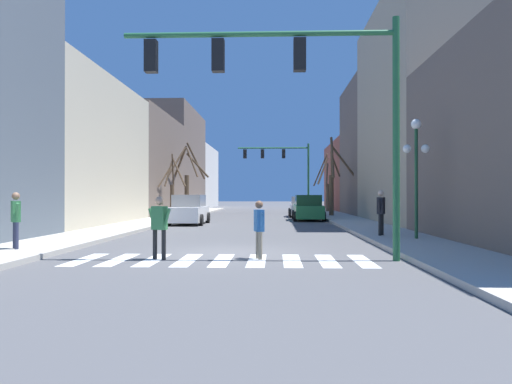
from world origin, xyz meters
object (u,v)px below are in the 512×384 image
Objects in this scene: traffic_signal_near at (293,80)px; pedestrian_near_right_corner at (259,225)px; car_parked_left_near at (308,208)px; pedestrian_waiting_at_curb at (16,215)px; car_driving_away_lane at (303,207)px; street_tree_left_near at (172,189)px; pedestrian_on_right_sidewalk at (159,222)px; traffic_signal_far at (282,162)px; street_tree_right_mid at (187,179)px; pedestrian_crossing_street at (381,209)px; street_lamp_right_corner at (416,154)px; street_tree_left_mid at (333,179)px; car_driving_toward_lane at (189,211)px; street_tree_right_far at (326,188)px.

traffic_signal_near reaches higher than pedestrian_near_right_corner.
pedestrian_waiting_at_curb is at bearing 153.75° from car_parked_left_near.
car_driving_away_lane is at bearing 122.41° from pedestrian_waiting_at_curb.
car_driving_away_lane is at bearing 8.13° from street_tree_left_near.
car_parked_left_near is at bearing 99.45° from pedestrian_on_right_sidewalk.
pedestrian_waiting_at_curb reaches higher than pedestrian_on_right_sidewalk.
street_tree_left_near is at bearing -133.47° from traffic_signal_far.
pedestrian_crossing_street is at bearing -62.86° from street_tree_right_mid.
pedestrian_crossing_street reaches higher than pedestrian_on_right_sidewalk.
street_tree_left_mid reaches higher than street_lamp_right_corner.
car_parked_left_near is at bearing -21.90° from street_tree_left_near.
pedestrian_waiting_at_curb is at bearing 159.02° from car_driving_away_lane.
pedestrian_crossing_street is at bearing -174.52° from car_driving_away_lane.
car_driving_toward_lane reaches higher than pedestrian_on_right_sidewalk.
street_tree_right_mid reaches higher than car_parked_left_near.
pedestrian_waiting_at_curb reaches higher than car_parked_left_near.
traffic_signal_near is at bearing -97.20° from street_tree_right_far.
pedestrian_on_right_sidewalk is 0.35× the size of street_tree_left_near.
street_lamp_right_corner is 2.62× the size of pedestrian_waiting_at_curb.
pedestrian_waiting_at_curb is (-4.38, 1.03, 0.13)m from pedestrian_on_right_sidewalk.
traffic_signal_far is 33.95m from pedestrian_on_right_sidewalk.
traffic_signal_near is at bearing -121.14° from pedestrian_near_right_corner.
street_tree_left_near reaches higher than pedestrian_on_right_sidewalk.
pedestrian_waiting_at_curb is at bearing -90.07° from street_tree_right_mid.
car_driving_toward_lane is (-5.65, -17.83, -4.02)m from traffic_signal_far.
street_lamp_right_corner is 0.97× the size of car_driving_away_lane.
traffic_signal_far is 1.57× the size of street_lamp_right_corner.
car_parked_left_near is 21.76m from pedestrian_waiting_at_curb.
street_tree_right_mid is (-9.59, 8.03, 2.24)m from car_parked_left_near.
pedestrian_crossing_street is at bearing 60.52° from traffic_signal_near.
pedestrian_near_right_corner is 0.26× the size of street_tree_right_mid.
car_parked_left_near is 12.70m from street_tree_right_mid.
street_lamp_right_corner is 0.77× the size of street_tree_right_far.
pedestrian_on_right_sidewalk reaches higher than pedestrian_near_right_corner.
traffic_signal_near reaches higher than street_tree_right_far.
street_lamp_right_corner is 20.31m from street_tree_left_mid.
street_tree_right_mid is (-6.96, 28.41, 2.12)m from pedestrian_near_right_corner.
street_tree_left_near is at bearing -95.97° from street_tree_right_mid.
car_driving_away_lane is 0.79× the size of street_tree_right_far.
pedestrian_waiting_at_curb is 26.95m from street_tree_left_mid.
pedestrian_near_right_corner is 0.95× the size of pedestrian_waiting_at_curb.
pedestrian_on_right_sidewalk is (-3.50, 0.07, -3.69)m from traffic_signal_near.
street_lamp_right_corner is at bearing -169.93° from car_parked_left_near.
car_driving_toward_lane is 0.76× the size of street_tree_right_mid.
pedestrian_on_right_sidewalk is at bearing -102.81° from street_tree_right_far.
car_driving_toward_lane is (-7.12, -10.29, 0.05)m from car_driving_away_lane.
traffic_signal_near reaches higher than street_tree_left_near.
car_driving_toward_lane is (-7.17, -4.85, 0.00)m from car_parked_left_near.
car_driving_toward_lane is 0.76× the size of street_tree_left_mid.
pedestrian_on_right_sidewalk is at bearing -172.97° from car_driving_toward_lane.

